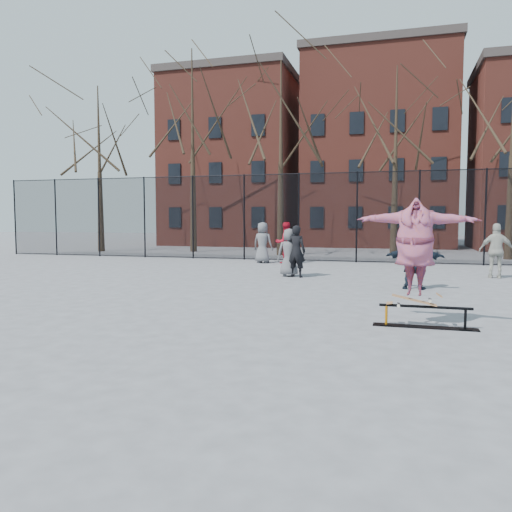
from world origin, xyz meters
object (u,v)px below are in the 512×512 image
(skate_rail, at_px, (425,319))
(bystander_grey, at_px, (263,243))
(skater, at_px, (415,251))
(bystander_navy, at_px, (414,259))
(bystander_extra, at_px, (289,252))
(bystander_black, at_px, (296,251))
(bystander_white, at_px, (497,251))
(bystander_red, at_px, (285,243))
(skateboard, at_px, (414,302))

(skate_rail, height_order, bystander_grey, bystander_grey)
(skater, bearing_deg, skate_rail, 7.42)
(bystander_navy, relative_size, bystander_extra, 1.05)
(bystander_black, xyz_separation_m, bystander_white, (6.33, 1.54, 0.03))
(bystander_grey, distance_m, bystander_black, 5.35)
(skater, height_order, bystander_extra, skater)
(skate_rail, distance_m, bystander_red, 12.85)
(bystander_navy, distance_m, bystander_extra, 4.44)
(bystander_white, height_order, bystander_navy, bystander_white)
(skate_rail, distance_m, skateboard, 0.35)
(bystander_white, distance_m, bystander_extra, 6.75)
(bystander_navy, bearing_deg, skateboard, 97.08)
(skateboard, relative_size, bystander_navy, 0.50)
(skate_rail, relative_size, bystander_grey, 1.02)
(bystander_grey, bearing_deg, bystander_extra, 123.88)
(bystander_black, xyz_separation_m, bystander_navy, (3.68, -1.84, -0.02))
(skate_rail, xyz_separation_m, bystander_navy, (-0.07, 5.02, 0.69))
(skater, relative_size, bystander_grey, 1.20)
(bystander_grey, distance_m, bystander_navy, 9.01)
(skate_rail, distance_m, skater, 1.23)
(bystander_white, bearing_deg, bystander_grey, -15.12)
(bystander_extra, bearing_deg, bystander_navy, 140.97)
(bystander_black, distance_m, bystander_white, 6.51)
(skate_rail, distance_m, bystander_white, 8.82)
(skateboard, height_order, bystander_black, bystander_black)
(bystander_grey, bearing_deg, bystander_white, 168.37)
(skate_rail, distance_m, bystander_extra, 8.12)
(bystander_grey, height_order, bystander_red, bystander_red)
(skateboard, relative_size, bystander_grey, 0.48)
(skateboard, bearing_deg, skater, 0.00)
(skate_rail, relative_size, bystander_extra, 1.13)
(skateboard, distance_m, bystander_white, 8.85)
(bystander_red, distance_m, bystander_extra, 4.85)
(bystander_red, distance_m, bystander_white, 8.48)
(bystander_black, bearing_deg, bystander_red, -62.94)
(skate_rail, height_order, bystander_white, bystander_white)
(bystander_extra, bearing_deg, bystander_red, -87.91)
(bystander_red, relative_size, bystander_extra, 1.11)
(bystander_red, height_order, bystander_navy, bystander_red)
(skateboard, bearing_deg, bystander_red, 113.20)
(skater, bearing_deg, bystander_black, 124.81)
(bystander_extra, bearing_deg, bystander_black, 137.04)
(skate_rail, xyz_separation_m, bystander_white, (2.58, 8.40, 0.74))
(bystander_grey, distance_m, bystander_extra, 5.08)
(bystander_navy, bearing_deg, bystander_red, -43.96)
(skate_rail, bearing_deg, bystander_red, 114.00)
(skateboard, xyz_separation_m, bystander_red, (-5.03, 11.72, 0.44))
(bystander_extra, bearing_deg, bystander_white, 179.57)
(bystander_black, relative_size, bystander_extra, 1.07)
(bystander_black, height_order, bystander_navy, bystander_black)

